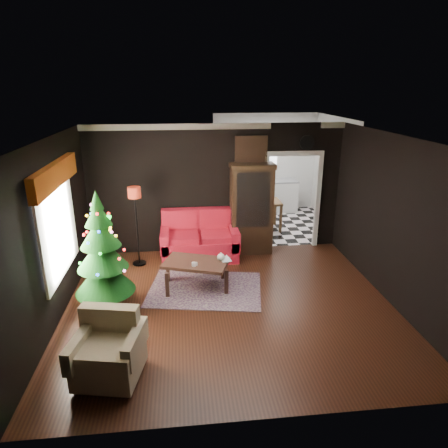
{
  "coord_description": "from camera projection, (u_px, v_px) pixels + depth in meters",
  "views": [
    {
      "loc": [
        -0.76,
        -5.97,
        3.56
      ],
      "look_at": [
        0.0,
        0.9,
        1.15
      ],
      "focal_mm": 32.23,
      "sensor_mm": 36.0,
      "label": 1
    }
  ],
  "objects": [
    {
      "name": "floor",
      "position": [
        230.0,
        305.0,
        6.85
      ],
      "size": [
        5.5,
        5.5,
        0.0
      ],
      "primitive_type": "plane",
      "color": "black",
      "rests_on": "ground"
    },
    {
      "name": "ceiling",
      "position": [
        231.0,
        138.0,
        5.93
      ],
      "size": [
        5.5,
        5.5,
        0.0
      ],
      "primitive_type": "plane",
      "rotation": [
        3.14,
        0.0,
        0.0
      ],
      "color": "white",
      "rests_on": "ground"
    },
    {
      "name": "wall_back",
      "position": [
        216.0,
        189.0,
        8.73
      ],
      "size": [
        5.5,
        0.0,
        5.5
      ],
      "primitive_type": "plane",
      "rotation": [
        1.57,
        0.0,
        0.0
      ],
      "color": "black",
      "rests_on": "ground"
    },
    {
      "name": "wall_front",
      "position": [
        261.0,
        311.0,
        4.04
      ],
      "size": [
        5.5,
        0.0,
        5.5
      ],
      "primitive_type": "plane",
      "rotation": [
        -1.57,
        0.0,
        0.0
      ],
      "color": "black",
      "rests_on": "ground"
    },
    {
      "name": "wall_left",
      "position": [
        51.0,
        234.0,
        6.1
      ],
      "size": [
        0.0,
        5.5,
        5.5
      ],
      "primitive_type": "plane",
      "rotation": [
        1.57,
        0.0,
        1.57
      ],
      "color": "black",
      "rests_on": "ground"
    },
    {
      "name": "wall_right",
      "position": [
        394.0,
        222.0,
        6.67
      ],
      "size": [
        0.0,
        5.5,
        5.5
      ],
      "primitive_type": "plane",
      "rotation": [
        1.57,
        0.0,
        -1.57
      ],
      "color": "black",
      "rests_on": "ground"
    },
    {
      "name": "doorway",
      "position": [
        291.0,
        202.0,
        9.03
      ],
      "size": [
        1.1,
        0.1,
        2.1
      ],
      "primitive_type": null,
      "color": "silver",
      "rests_on": "ground"
    },
    {
      "name": "left_window",
      "position": [
        57.0,
        227.0,
        6.28
      ],
      "size": [
        0.05,
        1.6,
        1.4
      ],
      "primitive_type": "cube",
      "color": "white",
      "rests_on": "wall_left"
    },
    {
      "name": "valance",
      "position": [
        55.0,
        175.0,
        6.02
      ],
      "size": [
        0.12,
        2.1,
        0.35
      ],
      "primitive_type": "cube",
      "color": "#8B370B",
      "rests_on": "wall_left"
    },
    {
      "name": "kitchen_floor",
      "position": [
        274.0,
        224.0,
        10.78
      ],
      "size": [
        3.0,
        3.0,
        0.0
      ],
      "primitive_type": "plane",
      "color": "white",
      "rests_on": "ground"
    },
    {
      "name": "kitchen_window",
      "position": [
        265.0,
        152.0,
        11.58
      ],
      "size": [
        0.7,
        0.06,
        0.7
      ],
      "primitive_type": "cube",
      "color": "white",
      "rests_on": "ground"
    },
    {
      "name": "rug",
      "position": [
        205.0,
        289.0,
        7.36
      ],
      "size": [
        2.25,
        1.8,
        0.01
      ],
      "primitive_type": "cube",
      "rotation": [
        0.0,
        0.0,
        -0.18
      ],
      "color": "#523345",
      "rests_on": "ground"
    },
    {
      "name": "loveseat",
      "position": [
        199.0,
        236.0,
        8.57
      ],
      "size": [
        1.7,
        0.9,
        1.0
      ],
      "primitive_type": null,
      "color": "#97010B",
      "rests_on": "ground"
    },
    {
      "name": "curio_cabinet",
      "position": [
        251.0,
        211.0,
        8.74
      ],
      "size": [
        0.9,
        0.45,
        1.9
      ],
      "primitive_type": null,
      "color": "black",
      "rests_on": "ground"
    },
    {
      "name": "floor_lamp",
      "position": [
        137.0,
        227.0,
        8.14
      ],
      "size": [
        0.35,
        0.35,
        1.65
      ],
      "primitive_type": null,
      "rotation": [
        0.0,
        0.0,
        -0.29
      ],
      "color": "black",
      "rests_on": "ground"
    },
    {
      "name": "christmas_tree",
      "position": [
        102.0,
        250.0,
        6.42
      ],
      "size": [
        1.26,
        1.26,
        1.85
      ],
      "primitive_type": null,
      "rotation": [
        0.0,
        0.0,
        0.37
      ],
      "color": "black",
      "rests_on": "ground"
    },
    {
      "name": "armchair",
      "position": [
        108.0,
        347.0,
        5.0
      ],
      "size": [
        0.95,
        0.95,
        0.82
      ],
      "primitive_type": null,
      "rotation": [
        0.0,
        0.0,
        -0.2
      ],
      "color": "#B5A28E",
      "rests_on": "ground"
    },
    {
      "name": "coffee_table",
      "position": [
        196.0,
        274.0,
        7.36
      ],
      "size": [
        1.3,
        1.02,
        0.51
      ],
      "primitive_type": null,
      "rotation": [
        0.0,
        0.0,
        -0.34
      ],
      "color": "black",
      "rests_on": "rug"
    },
    {
      "name": "teapot",
      "position": [
        221.0,
        257.0,
        7.27
      ],
      "size": [
        0.21,
        0.21,
        0.15
      ],
      "primitive_type": null,
      "rotation": [
        0.0,
        0.0,
        0.39
      ],
      "color": "silver",
      "rests_on": "coffee_table"
    },
    {
      "name": "cup_a",
      "position": [
        194.0,
        264.0,
        7.08
      ],
      "size": [
        0.1,
        0.1,
        0.07
      ],
      "primitive_type": "cylinder",
      "rotation": [
        0.0,
        0.0,
        -0.39
      ],
      "color": "white",
      "rests_on": "coffee_table"
    },
    {
      "name": "cup_b",
      "position": [
        196.0,
        264.0,
        7.11
      ],
      "size": [
        0.06,
        0.06,
        0.05
      ],
      "primitive_type": "cylinder",
      "rotation": [
        0.0,
        0.0,
        0.01
      ],
      "color": "silver",
      "rests_on": "coffee_table"
    },
    {
      "name": "book",
      "position": [
        221.0,
        255.0,
        7.27
      ],
      "size": [
        0.18,
        0.05,
        0.24
      ],
      "primitive_type": "imported",
      "rotation": [
        0.0,
        0.0,
        0.21
      ],
      "color": "#A17C66",
      "rests_on": "coffee_table"
    },
    {
      "name": "wall_clock",
      "position": [
        307.0,
        143.0,
        8.57
      ],
      "size": [
        0.32,
        0.32,
        0.06
      ],
      "primitive_type": "cylinder",
      "color": "silver",
      "rests_on": "wall_back"
    },
    {
      "name": "painting",
      "position": [
        251.0,
        150.0,
        8.49
      ],
      "size": [
        0.62,
        0.05,
        0.52
      ],
      "primitive_type": "cube",
      "color": "#B77741",
      "rests_on": "wall_back"
    },
    {
      "name": "kitchen_counter",
      "position": [
        265.0,
        197.0,
        11.76
      ],
      "size": [
        1.8,
        0.6,
        0.9
      ],
      "primitive_type": "cube",
      "color": "white",
      "rests_on": "ground"
    },
    {
      "name": "kitchen_table",
      "position": [
        266.0,
        215.0,
        10.34
      ],
      "size": [
        0.7,
        0.7,
        0.75
      ],
      "primitive_type": null,
      "color": "brown",
      "rests_on": "ground"
    }
  ]
}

